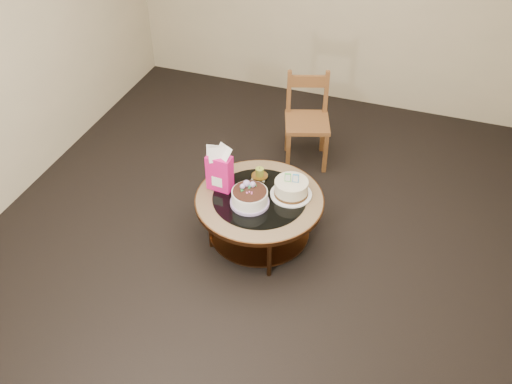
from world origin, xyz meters
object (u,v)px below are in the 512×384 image
(cream_cake, at_px, (291,188))
(dining_chair, at_px, (307,120))
(gift_bag, at_px, (219,168))
(decorated_cake, at_px, (250,198))
(coffee_table, at_px, (259,205))

(cream_cake, xyz_separation_m, dining_chair, (-0.18, 1.12, -0.08))
(cream_cake, distance_m, gift_bag, 0.58)
(decorated_cake, xyz_separation_m, dining_chair, (0.09, 1.33, -0.07))
(coffee_table, distance_m, gift_bag, 0.43)
(decorated_cake, bearing_deg, coffee_table, 63.23)
(decorated_cake, distance_m, cream_cake, 0.34)
(coffee_table, bearing_deg, gift_bag, 178.13)
(coffee_table, xyz_separation_m, cream_cake, (0.22, 0.11, 0.14))
(decorated_cake, distance_m, dining_chair, 1.33)
(coffee_table, xyz_separation_m, dining_chair, (0.05, 1.24, 0.07))
(coffee_table, relative_size, gift_bag, 2.60)
(coffee_table, bearing_deg, decorated_cake, -116.77)
(coffee_table, height_order, decorated_cake, decorated_cake)
(cream_cake, bearing_deg, dining_chair, 89.11)
(coffee_table, xyz_separation_m, gift_bag, (-0.33, 0.01, 0.27))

